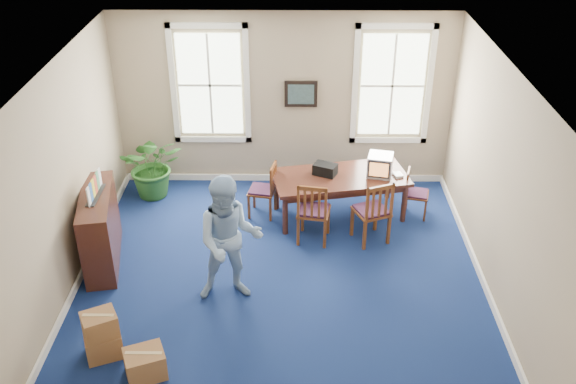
{
  "coord_description": "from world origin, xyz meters",
  "views": [
    {
      "loc": [
        0.19,
        -7.45,
        5.89
      ],
      "look_at": [
        0.1,
        0.6,
        1.25
      ],
      "focal_mm": 40.0,
      "sensor_mm": 36.0,
      "label": 1
    }
  ],
  "objects_px": {
    "chair_near_left": "(314,210)",
    "credenza": "(100,227)",
    "conference_table": "(339,195)",
    "potted_plant": "(153,165)",
    "man": "(229,240)",
    "cardboard_boxes": "(117,329)",
    "crt_tv": "(380,165)"
  },
  "relations": [
    {
      "from": "conference_table",
      "to": "credenza",
      "type": "bearing_deg",
      "value": -171.06
    },
    {
      "from": "man",
      "to": "cardboard_boxes",
      "type": "height_order",
      "value": "man"
    },
    {
      "from": "chair_near_left",
      "to": "credenza",
      "type": "xyz_separation_m",
      "value": [
        -3.24,
        -0.62,
        0.05
      ]
    },
    {
      "from": "chair_near_left",
      "to": "cardboard_boxes",
      "type": "bearing_deg",
      "value": 55.1
    },
    {
      "from": "chair_near_left",
      "to": "cardboard_boxes",
      "type": "distance_m",
      "value": 3.62
    },
    {
      "from": "crt_tv",
      "to": "man",
      "type": "bearing_deg",
      "value": -123.25
    },
    {
      "from": "conference_table",
      "to": "chair_near_left",
      "type": "height_order",
      "value": "chair_near_left"
    },
    {
      "from": "man",
      "to": "cardboard_boxes",
      "type": "bearing_deg",
      "value": -147.11
    },
    {
      "from": "chair_near_left",
      "to": "credenza",
      "type": "bearing_deg",
      "value": 20.62
    },
    {
      "from": "credenza",
      "to": "potted_plant",
      "type": "bearing_deg",
      "value": 67.79
    },
    {
      "from": "conference_table",
      "to": "man",
      "type": "bearing_deg",
      "value": -138.3
    },
    {
      "from": "crt_tv",
      "to": "credenza",
      "type": "height_order",
      "value": "credenza"
    },
    {
      "from": "conference_table",
      "to": "potted_plant",
      "type": "xyz_separation_m",
      "value": [
        -3.29,
        0.66,
        0.22
      ]
    },
    {
      "from": "crt_tv",
      "to": "credenza",
      "type": "relative_size",
      "value": 0.28
    },
    {
      "from": "conference_table",
      "to": "credenza",
      "type": "xyz_separation_m",
      "value": [
        -3.7,
        -1.38,
        0.23
      ]
    },
    {
      "from": "conference_table",
      "to": "crt_tv",
      "type": "relative_size",
      "value": 5.13
    },
    {
      "from": "potted_plant",
      "to": "chair_near_left",
      "type": "bearing_deg",
      "value": -26.59
    },
    {
      "from": "crt_tv",
      "to": "chair_near_left",
      "type": "relative_size",
      "value": 0.4
    },
    {
      "from": "cardboard_boxes",
      "to": "conference_table",
      "type": "bearing_deg",
      "value": 47.94
    },
    {
      "from": "credenza",
      "to": "cardboard_boxes",
      "type": "bearing_deg",
      "value": -81.18
    },
    {
      "from": "man",
      "to": "cardboard_boxes",
      "type": "distance_m",
      "value": 1.86
    },
    {
      "from": "potted_plant",
      "to": "crt_tv",
      "type": "bearing_deg",
      "value": -8.72
    },
    {
      "from": "crt_tv",
      "to": "potted_plant",
      "type": "bearing_deg",
      "value": -176.28
    },
    {
      "from": "cardboard_boxes",
      "to": "chair_near_left",
      "type": "bearing_deg",
      "value": 45.24
    },
    {
      "from": "credenza",
      "to": "cardboard_boxes",
      "type": "xyz_separation_m",
      "value": [
        0.7,
        -1.95,
        -0.26
      ]
    },
    {
      "from": "man",
      "to": "potted_plant",
      "type": "distance_m",
      "value": 3.32
    },
    {
      "from": "credenza",
      "to": "cardboard_boxes",
      "type": "height_order",
      "value": "credenza"
    },
    {
      "from": "conference_table",
      "to": "cardboard_boxes",
      "type": "relative_size",
      "value": 1.87
    },
    {
      "from": "credenza",
      "to": "cardboard_boxes",
      "type": "distance_m",
      "value": 2.09
    },
    {
      "from": "crt_tv",
      "to": "credenza",
      "type": "xyz_separation_m",
      "value": [
        -4.36,
        -1.43,
        -0.34
      ]
    },
    {
      "from": "man",
      "to": "credenza",
      "type": "bearing_deg",
      "value": 151.12
    },
    {
      "from": "conference_table",
      "to": "crt_tv",
      "type": "bearing_deg",
      "value": -7.08
    }
  ]
}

